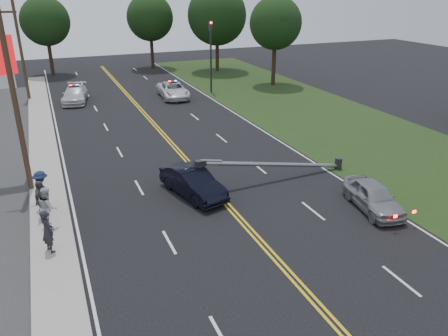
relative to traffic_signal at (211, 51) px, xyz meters
name	(u,v)px	position (x,y,z in m)	size (l,w,h in m)	color
ground	(290,274)	(-8.30, -30.00, -4.21)	(120.00, 120.00, 0.00)	black
sidewalk	(49,202)	(-16.70, -20.00, -4.15)	(1.80, 70.00, 0.12)	#A09B90
grass_verge	(385,146)	(5.20, -20.00, -4.20)	(12.00, 80.00, 0.01)	black
centerline_yellow	(202,177)	(-8.30, -20.00, -4.19)	(0.36, 80.00, 0.00)	gold
traffic_signal	(211,51)	(0.00, 0.00, 0.00)	(0.28, 0.41, 7.05)	#2D2D30
fallen_streetlight	(282,164)	(-4.11, -22.00, -3.29)	(9.36, 0.44, 1.91)	#2D2D30
utility_pole_mid	(14,99)	(-17.50, -18.00, 0.88)	(1.60, 0.28, 10.00)	#382619
utility_pole_far	(20,46)	(-17.50, 4.00, 0.88)	(1.60, 0.28, 10.00)	#382619
tree_6	(45,21)	(-14.72, 16.12, 2.11)	(5.68, 5.68, 9.17)	black
tree_7	(150,18)	(-2.14, 16.12, 2.21)	(5.91, 5.91, 9.39)	black
tree_8	(217,15)	(5.09, 11.01, 2.60)	(7.28, 7.28, 10.46)	black
tree_9	(276,23)	(7.64, 0.68, 2.35)	(5.53, 5.53, 9.34)	black
crashed_sedan	(193,182)	(-9.52, -22.00, -3.46)	(1.57, 4.50, 1.48)	black
waiting_sedan	(373,196)	(-1.76, -26.94, -3.51)	(1.65, 4.09, 1.39)	gray
emergency_a	(173,90)	(-4.31, -0.72, -3.46)	(2.46, 5.34, 1.48)	silver
emergency_b	(75,94)	(-13.41, 1.12, -3.46)	(2.10, 5.16, 1.50)	silver
bystander_a	(47,231)	(-16.80, -24.89, -3.13)	(0.70, 0.46, 1.91)	#232229
bystander_b	(48,207)	(-16.70, -22.71, -3.12)	(0.94, 0.73, 1.94)	#B2B2B7
bystander_c	(42,190)	(-16.88, -20.71, -3.11)	(1.26, 0.73, 1.95)	#18213D
bystander_d	(41,199)	(-16.97, -21.72, -3.14)	(1.10, 0.46, 1.88)	#504740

